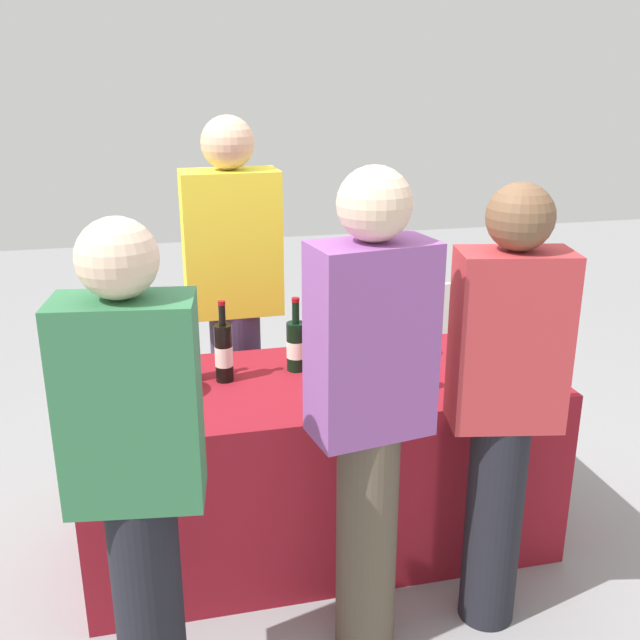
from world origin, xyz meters
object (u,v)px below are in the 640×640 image
wine_glass_2 (421,365)px  guest_0 (137,473)px  guest_2 (504,399)px  wine_glass_1 (358,361)px  guest_1 (370,406)px  menu_board (422,349)px  wine_bottle_2 (296,345)px  wine_bottle_0 (190,353)px  ice_bucket (153,376)px  wine_bottle_4 (396,338)px  wine_glass_0 (330,365)px  wine_bottle_3 (329,336)px  server_pouring (234,295)px  wine_bottle_1 (224,352)px

wine_glass_2 → guest_0: (-1.05, -0.58, 0.01)m
guest_2 → wine_glass_1: bearing=135.4°
guest_1 → menu_board: bearing=54.2°
wine_glass_2 → guest_1: guest_1 is taller
wine_bottle_2 → wine_glass_1: (0.21, -0.18, -0.01)m
guest_0 → guest_2: 1.21m
wine_bottle_0 → wine_glass_1: size_ratio=2.37×
guest_0 → menu_board: (1.57, 1.88, -0.48)m
wine_glass_1 → guest_1: (-0.12, -0.55, 0.07)m
ice_bucket → guest_1: (0.67, -0.59, 0.08)m
wine_bottle_4 → wine_glass_0: 0.39m
wine_glass_0 → guest_0: 0.98m
wine_glass_0 → guest_0: size_ratio=0.09×
wine_bottle_0 → menu_board: (1.37, 1.00, -0.48)m
guest_0 → wine_glass_2: bearing=36.8°
wine_bottle_0 → wine_bottle_4: size_ratio=0.99×
wine_bottle_0 → wine_glass_0: size_ratio=2.21×
wine_bottle_3 → server_pouring: 0.55m
wine_bottle_2 → ice_bucket: wine_bottle_2 is taller
wine_bottle_1 → menu_board: wine_bottle_1 is taller
wine_bottle_2 → wine_glass_0: (0.09, -0.22, -0.01)m
ice_bucket → menu_board: ice_bucket is taller
wine_bottle_1 → menu_board: bearing=39.8°
wine_bottle_2 → wine_glass_2: wine_bottle_2 is taller
wine_bottle_0 → server_pouring: server_pouring is taller
wine_glass_2 → ice_bucket: 1.01m
wine_bottle_2 → guest_0: guest_0 is taller
guest_0 → wine_glass_0: bearing=50.7°
wine_bottle_1 → wine_bottle_2: size_ratio=1.07×
wine_bottle_1 → wine_glass_1: 0.53m
wine_bottle_1 → wine_glass_2: wine_bottle_1 is taller
wine_bottle_0 → wine_glass_0: (0.51, -0.21, -0.01)m
menu_board → server_pouring: bearing=-162.7°
wine_bottle_1 → wine_glass_0: (0.38, -0.18, -0.02)m
wine_bottle_2 → guest_1: bearing=-83.0°
wine_bottle_3 → guest_1: guest_1 is taller
wine_bottle_0 → wine_bottle_3: size_ratio=1.04×
wine_glass_0 → wine_glass_1: (0.12, 0.04, -0.01)m
wine_bottle_1 → wine_bottle_3: bearing=14.6°
wine_bottle_0 → guest_0: (-0.20, -0.88, -0.00)m
wine_bottle_2 → server_pouring: 0.53m
ice_bucket → guest_1: 0.89m
wine_bottle_4 → guest_2: (0.14, -0.68, 0.02)m
wine_bottle_0 → wine_glass_1: 0.66m
wine_bottle_1 → wine_glass_2: bearing=-19.9°
wine_bottle_0 → guest_0: bearing=-102.9°
wine_bottle_1 → ice_bucket: bearing=-161.0°
wine_bottle_0 → wine_glass_2: 0.90m
wine_bottle_0 → guest_1: guest_1 is taller
wine_glass_2 → guest_1: size_ratio=0.08×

